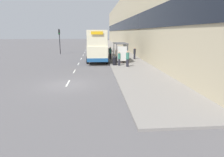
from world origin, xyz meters
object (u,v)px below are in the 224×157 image
at_px(bus_shelter, 122,49).
at_px(pedestrian_1, 135,53).
at_px(pedestrian_at_shelter, 119,58).
at_px(traffic_light_far_kerb, 59,37).
at_px(litter_bin, 115,61).
at_px(car_0, 96,43).
at_px(pedestrian_3, 117,55).
at_px(pedestrian_4, 128,59).
at_px(double_decker_bus_near, 97,44).
at_px(pedestrian_2, 110,53).
at_px(double_decker_bus_ahead, 97,41).

distance_m(bus_shelter, pedestrian_1, 3.39).
xyz_separation_m(pedestrian_at_shelter, traffic_light_far_kerb, (-9.45, 14.85, 2.14)).
bearing_deg(litter_bin, car_0, 93.12).
distance_m(bus_shelter, pedestrian_3, 1.35).
height_order(bus_shelter, pedestrian_1, bus_shelter).
distance_m(pedestrian_4, litter_bin, 1.92).
xyz_separation_m(double_decker_bus_near, pedestrian_4, (3.42, -6.95, -1.20)).
bearing_deg(pedestrian_2, bus_shelter, -64.24).
bearing_deg(double_decker_bus_near, bus_shelter, -40.79).
xyz_separation_m(car_0, litter_bin, (2.13, -39.13, -0.17)).
bearing_deg(car_0, pedestrian_3, -86.01).
distance_m(car_0, pedestrian_2, 33.57).
bearing_deg(double_decker_bus_ahead, car_0, 90.69).
bearing_deg(pedestrian_at_shelter, pedestrian_2, 96.14).
xyz_separation_m(bus_shelter, traffic_light_far_kerb, (-10.17, 11.70, 1.24)).
bearing_deg(bus_shelter, double_decker_bus_near, 139.21).
relative_size(double_decker_bus_ahead, litter_bin, 9.71).
bearing_deg(pedestrian_2, pedestrian_4, -77.86).
height_order(double_decker_bus_near, pedestrian_2, double_decker_bus_near).
bearing_deg(pedestrian_1, double_decker_bus_near, 175.71).
distance_m(car_0, litter_bin, 39.19).
xyz_separation_m(double_decker_bus_near, pedestrian_1, (5.50, -0.41, -1.27)).
bearing_deg(car_0, pedestrian_at_shelter, -86.18).
relative_size(pedestrian_2, traffic_light_far_kerb, 0.38).
bearing_deg(litter_bin, pedestrian_1, 56.80).
relative_size(car_0, pedestrian_4, 2.42).
distance_m(double_decker_bus_near, double_decker_bus_ahead, 13.16).
relative_size(pedestrian_1, traffic_light_far_kerb, 0.37).
distance_m(car_0, traffic_light_far_kerb, 25.66).
relative_size(bus_shelter, pedestrian_2, 2.38).
distance_m(bus_shelter, car_0, 36.50).
xyz_separation_m(bus_shelter, double_decker_bus_ahead, (-3.11, 16.01, 0.41)).
bearing_deg(pedestrian_1, pedestrian_2, 173.69).
bearing_deg(litter_bin, double_decker_bus_near, 110.18).
bearing_deg(car_0, traffic_light_far_kerb, -105.47).
bearing_deg(double_decker_bus_near, traffic_light_far_kerb, 127.82).
bearing_deg(double_decker_bus_near, pedestrian_4, -63.77).
height_order(bus_shelter, pedestrian_4, bus_shelter).
bearing_deg(double_decker_bus_near, car_0, 90.10).
height_order(double_decker_bus_near, double_decker_bus_ahead, same).
height_order(pedestrian_2, litter_bin, pedestrian_2).
relative_size(double_decker_bus_ahead, pedestrian_at_shelter, 6.20).
distance_m(pedestrian_3, traffic_light_far_kerb, 15.77).
xyz_separation_m(double_decker_bus_near, pedestrian_3, (2.53, -3.63, -1.20)).
xyz_separation_m(car_0, traffic_light_far_kerb, (-6.82, -24.63, 2.28)).
relative_size(car_0, pedestrian_at_shelter, 2.72).
bearing_deg(bus_shelter, pedestrian_3, -134.17).
bearing_deg(pedestrian_2, litter_bin, -88.55).
bearing_deg(bus_shelter, pedestrian_2, 115.76).
height_order(double_decker_bus_near, pedestrian_3, double_decker_bus_near).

